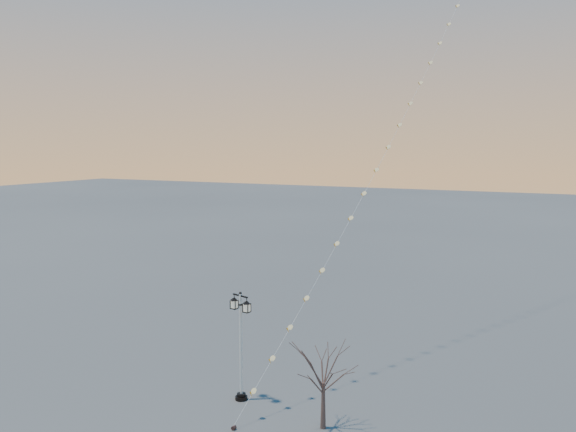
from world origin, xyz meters
The scene contains 4 objects.
ground centered at (0.00, 0.00, 0.00)m, with size 300.00×300.00×0.00m, color #535454.
street_lamp centered at (0.23, 2.29, 3.18)m, with size 1.42×0.79×5.75m.
bare_tree centered at (5.28, 1.27, 2.81)m, with size 2.44×2.44×4.05m.
kite_train centered at (5.40, 17.36, 18.75)m, with size 8.17×36.76×37.71m.
Camera 1 is at (15.71, -23.34, 13.24)m, focal length 37.44 mm.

